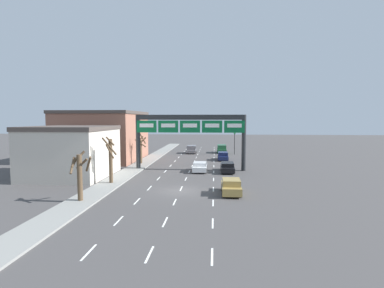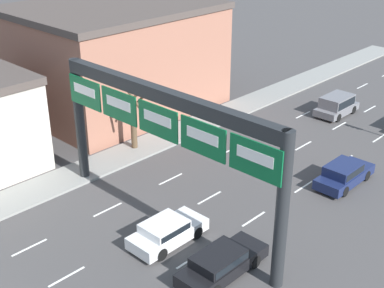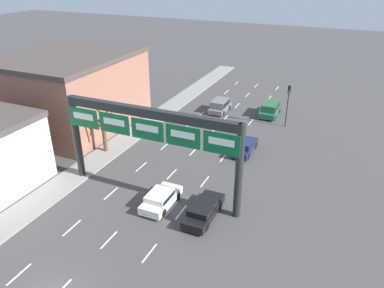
# 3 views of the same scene
# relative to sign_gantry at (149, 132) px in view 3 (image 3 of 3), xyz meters

# --- Properties ---
(lane_dashes) EXTENTS (6.72, 67.00, 0.01)m
(lane_dashes) POSITION_rel_sign_gantry_xyz_m (-0.00, 1.14, -5.78)
(lane_dashes) COLOR white
(lane_dashes) RESTS_ON ground_plane
(sign_gantry) EXTENTS (15.40, 0.70, 7.73)m
(sign_gantry) POSITION_rel_sign_gantry_xyz_m (0.00, 0.00, 0.00)
(sign_gantry) COLOR #232628
(sign_gantry) RESTS_ON ground_plane
(building_far) EXTENTS (12.61, 15.22, 8.46)m
(building_far) POSITION_rel_sign_gantry_xyz_m (-15.98, 9.62, -1.55)
(building_far) COLOR #9E6651
(building_far) RESTS_ON ground_plane
(car_white) EXTENTS (1.90, 4.24, 1.30)m
(car_white) POSITION_rel_sign_gantry_xyz_m (1.43, -1.20, -5.08)
(car_white) COLOR silver
(car_white) RESTS_ON ground_plane
(car_black) EXTENTS (1.80, 4.85, 1.33)m
(car_black) POSITION_rel_sign_gantry_xyz_m (5.14, -1.22, -5.07)
(car_black) COLOR black
(car_black) RESTS_ON ground_plane
(suv_grey) EXTENTS (1.96, 4.02, 1.63)m
(suv_grey) POSITION_rel_sign_gantry_xyz_m (-1.42, 20.52, -4.88)
(suv_grey) COLOR slate
(suv_grey) RESTS_ON ground_plane
(car_navy) EXTENTS (1.81, 4.51, 1.43)m
(car_navy) POSITION_rel_sign_gantry_xyz_m (4.85, 10.58, -5.03)
(car_navy) COLOR #19234C
(car_navy) RESTS_ON ground_plane
(suv_green) EXTENTS (1.97, 4.48, 1.70)m
(suv_green) POSITION_rel_sign_gantry_xyz_m (4.91, 21.88, -4.84)
(suv_green) COLOR #235B38
(suv_green) RESTS_ON ground_plane
(traffic_light_near_gantry) EXTENTS (0.30, 0.35, 5.05)m
(traffic_light_near_gantry) POSITION_rel_sign_gantry_xyz_m (7.40, 19.08, -2.20)
(traffic_light_near_gantry) COLOR black
(traffic_light_near_gantry) RESTS_ON ground_plane
(tree_bare_closest) EXTENTS (1.92, 1.96, 5.03)m
(tree_bare_closest) POSITION_rel_sign_gantry_xyz_m (-8.27, 4.93, -3.24)
(tree_bare_closest) COLOR brown
(tree_bare_closest) RESTS_ON sidewalk_left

